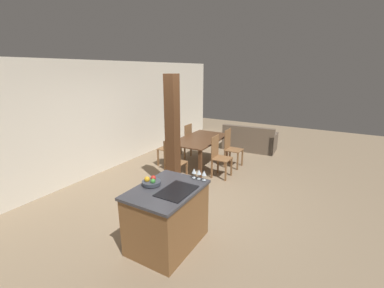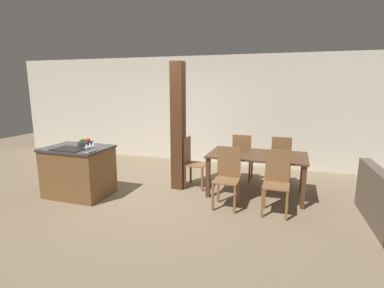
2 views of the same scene
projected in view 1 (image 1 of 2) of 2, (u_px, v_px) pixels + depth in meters
ground_plane at (186, 198)px, 5.19m from camera, size 16.00×16.00×0.00m
wall_back at (92, 120)px, 6.05m from camera, size 11.20×0.08×2.70m
kitchen_island at (167, 216)px, 3.71m from camera, size 1.12×0.83×0.91m
fruit_bowl at (151, 182)px, 3.68m from camera, size 0.27×0.27×0.12m
wine_glass_near at (204, 173)px, 3.79m from camera, size 0.07×0.07×0.15m
wine_glass_middle at (199, 172)px, 3.83m from camera, size 0.07×0.07×0.15m
wine_glass_far at (194, 171)px, 3.87m from camera, size 0.07×0.07×0.15m
dining_table at (200, 142)px, 6.72m from camera, size 1.73×0.99×0.76m
dining_chair_near_left at (219, 156)px, 6.09m from camera, size 0.40×0.40×0.99m
dining_chair_near_right at (231, 147)px, 6.74m from camera, size 0.40×0.40×0.99m
dining_chair_far_left at (170, 147)px, 6.77m from camera, size 0.40×0.40×0.99m
dining_chair_far_right at (185, 140)px, 7.42m from camera, size 0.40×0.40×0.99m
dining_chair_head_end at (174, 161)px, 5.72m from camera, size 0.40×0.40×0.99m
couch at (250, 141)px, 8.23m from camera, size 0.94×1.65×0.81m
timber_post at (173, 135)px, 5.26m from camera, size 0.23×0.23×2.42m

